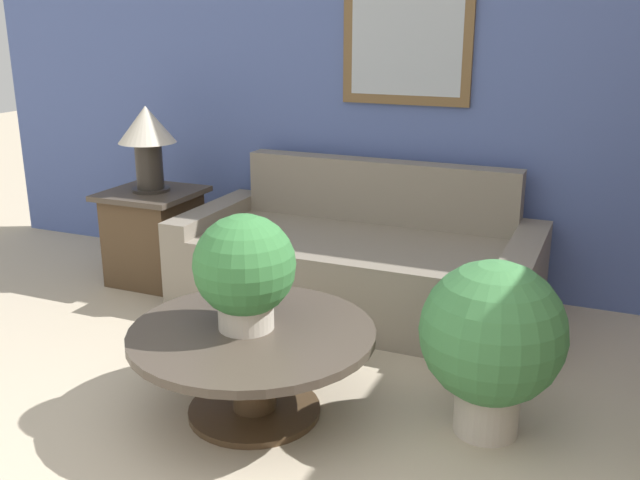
% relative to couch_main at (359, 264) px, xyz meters
% --- Properties ---
extents(wall_back, '(6.99, 0.09, 2.60)m').
position_rel_couch_main_xyz_m(wall_back, '(0.27, 0.57, 1.02)').
color(wall_back, '#5166A8').
rests_on(wall_back, ground_plane).
extents(couch_main, '(2.17, 0.99, 0.86)m').
position_rel_couch_main_xyz_m(couch_main, '(0.00, 0.00, 0.00)').
color(couch_main, gray).
rests_on(couch_main, ground_plane).
extents(coffee_table, '(1.10, 1.10, 0.42)m').
position_rel_couch_main_xyz_m(coffee_table, '(0.01, -1.38, 0.02)').
color(coffee_table, '#4C3823').
rests_on(coffee_table, ground_plane).
extents(side_table, '(0.59, 0.59, 0.63)m').
position_rel_couch_main_xyz_m(side_table, '(-1.44, -0.10, 0.04)').
color(side_table, '#4C3823').
rests_on(side_table, ground_plane).
extents(table_lamp, '(0.38, 0.38, 0.56)m').
position_rel_couch_main_xyz_m(table_lamp, '(-1.44, -0.10, 0.72)').
color(table_lamp, '#2D2823').
rests_on(table_lamp, side_table).
extents(potted_plant_on_table, '(0.45, 0.45, 0.52)m').
position_rel_couch_main_xyz_m(potted_plant_on_table, '(-0.03, -1.37, 0.41)').
color(potted_plant_on_table, beige).
rests_on(potted_plant_on_table, coffee_table).
extents(potted_plant_floor, '(0.62, 0.62, 0.78)m').
position_rel_couch_main_xyz_m(potted_plant_floor, '(1.01, -1.11, 0.16)').
color(potted_plant_floor, beige).
rests_on(potted_plant_floor, ground_plane).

